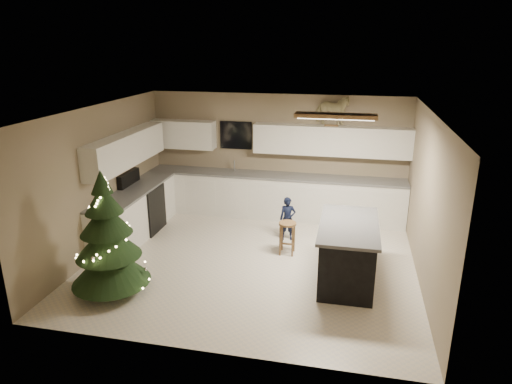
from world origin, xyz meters
TOP-DOWN VIEW (x-y plane):
  - ground_plane at (0.00, 0.00)m, footprint 5.50×5.50m
  - room_shell at (0.02, 0.00)m, footprint 5.52×5.02m
  - cabinetry at (-0.91, 1.65)m, footprint 5.50×3.20m
  - island at (1.61, -0.30)m, footprint 0.90×1.70m
  - bar_stool at (0.55, 0.43)m, footprint 0.31×0.31m
  - christmas_tree at (-1.85, -1.43)m, footprint 1.20×1.16m
  - toddler at (0.46, 1.05)m, footprint 0.34×0.26m
  - rocking_horse at (1.14, 2.33)m, footprint 0.73×0.40m

SIDE VIEW (x-z plane):
  - ground_plane at x=0.00m, z-range 0.00..0.00m
  - toddler at x=0.46m, z-range 0.00..0.84m
  - bar_stool at x=0.55m, z-range 0.15..0.74m
  - island at x=1.61m, z-range 0.00..0.95m
  - cabinetry at x=-0.91m, z-range -0.24..1.76m
  - christmas_tree at x=-1.85m, z-range -0.17..1.75m
  - room_shell at x=0.02m, z-range 0.44..3.05m
  - rocking_horse at x=1.14m, z-range 2.01..2.63m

